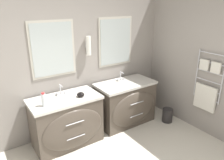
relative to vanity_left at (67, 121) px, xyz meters
The scene contains 9 objects.
wall_back 0.99m from the vanity_left, 70.18° to the left, with size 5.76×0.17×2.60m.
wall_right 2.53m from the vanity_left, 19.70° to the right, with size 0.13×4.20×2.60m.
vanity_left is the anchor object (origin of this frame).
vanity_right 1.22m from the vanity_left, ahead, with size 1.12×0.67×0.83m.
faucet_left 0.53m from the vanity_left, 90.00° to the left, with size 0.17×0.11×0.18m.
faucet_right 1.33m from the vanity_left, ahead, with size 0.17×0.11×0.18m.
toiletry_bottle 0.62m from the vanity_left, behind, with size 0.07×0.07×0.21m.
amenity_bowl 0.51m from the vanity_left, 14.09° to the right, with size 0.12×0.12×0.07m.
waste_bin 1.99m from the vanity_left, 13.08° to the right, with size 0.21×0.21×0.27m.
Camera 1 is at (-1.28, -1.24, 2.28)m, focal length 35.00 mm.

